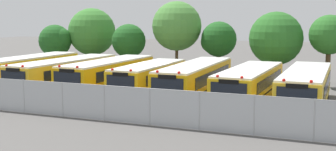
% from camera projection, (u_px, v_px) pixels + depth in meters
% --- Properties ---
extents(ground_plane, '(160.00, 160.00, 0.00)m').
position_uv_depth(ground_plane, '(150.00, 96.00, 32.32)').
color(ground_plane, '#514F4C').
extents(school_bus_0, '(2.63, 10.78, 2.71)m').
position_uv_depth(school_bus_0, '(30.00, 70.00, 36.21)').
color(school_bus_0, yellow).
rests_on(school_bus_0, ground_plane).
extents(school_bus_1, '(2.88, 11.55, 2.61)m').
position_uv_depth(school_bus_1, '(65.00, 73.00, 34.60)').
color(school_bus_1, yellow).
rests_on(school_bus_1, ground_plane).
extents(school_bus_2, '(2.68, 10.89, 2.64)m').
position_uv_depth(school_bus_2, '(109.00, 75.00, 33.62)').
color(school_bus_2, '#EAA80C').
rests_on(school_bus_2, ground_plane).
extents(school_bus_3, '(2.55, 9.27, 2.52)m').
position_uv_depth(school_bus_3, '(149.00, 79.00, 32.01)').
color(school_bus_3, yellow).
rests_on(school_bus_3, ground_plane).
extents(school_bus_4, '(2.76, 11.47, 2.68)m').
position_uv_depth(school_bus_4, '(196.00, 80.00, 30.64)').
color(school_bus_4, '#EAA80C').
rests_on(school_bus_4, ground_plane).
extents(school_bus_5, '(2.86, 10.62, 2.52)m').
position_uv_depth(school_bus_5, '(250.00, 84.00, 29.33)').
color(school_bus_5, yellow).
rests_on(school_bus_5, ground_plane).
extents(school_bus_6, '(2.57, 11.47, 2.57)m').
position_uv_depth(school_bus_6, '(306.00, 87.00, 27.92)').
color(school_bus_6, yellow).
rests_on(school_bus_6, ground_plane).
extents(tree_0, '(3.61, 3.36, 5.01)m').
position_uv_depth(tree_0, '(56.00, 41.00, 45.80)').
color(tree_0, '#4C3823').
rests_on(tree_0, ground_plane).
extents(tree_1, '(4.96, 4.96, 6.72)m').
position_uv_depth(tree_1, '(92.00, 31.00, 46.46)').
color(tree_1, '#4C3823').
rests_on(tree_1, ground_plane).
extents(tree_2, '(3.35, 3.35, 5.11)m').
position_uv_depth(tree_2, '(129.00, 41.00, 43.46)').
color(tree_2, '#4C3823').
rests_on(tree_2, ground_plane).
extents(tree_3, '(4.78, 4.78, 7.30)m').
position_uv_depth(tree_3, '(176.00, 26.00, 42.52)').
color(tree_3, '#4C3823').
rests_on(tree_3, ground_plane).
extents(tree_4, '(3.35, 3.33, 5.38)m').
position_uv_depth(tree_4, '(217.00, 40.00, 41.53)').
color(tree_4, '#4C3823').
rests_on(tree_4, ground_plane).
extents(tree_5, '(4.58, 4.58, 6.24)m').
position_uv_depth(tree_5, '(276.00, 38.00, 37.54)').
color(tree_5, '#4C3823').
rests_on(tree_5, ground_plane).
extents(tree_6, '(3.25, 3.25, 5.96)m').
position_uv_depth(tree_6, '(330.00, 35.00, 35.86)').
color(tree_6, '#4C3823').
rests_on(tree_6, ground_plane).
extents(chainlink_fence, '(27.81, 0.07, 2.03)m').
position_uv_depth(chainlink_fence, '(104.00, 102.00, 24.44)').
color(chainlink_fence, '#9EA0A3').
rests_on(chainlink_fence, ground_plane).
extents(traffic_cone, '(0.53, 0.53, 0.70)m').
position_uv_depth(traffic_cone, '(84.00, 109.00, 26.06)').
color(traffic_cone, '#EA5914').
rests_on(traffic_cone, ground_plane).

